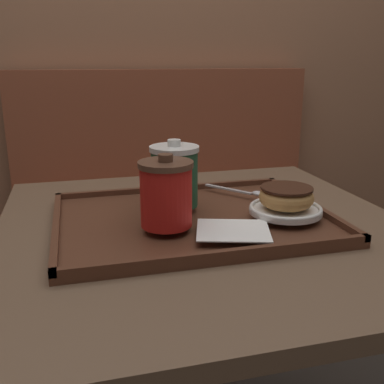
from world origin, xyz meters
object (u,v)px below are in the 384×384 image
donut_chocolate_glazed (286,196)px  spoon (249,192)px  coffee_cup_rear (175,176)px  coffee_cup_front (166,193)px

donut_chocolate_glazed → spoon: 0.14m
donut_chocolate_glazed → spoon: (-0.02, 0.13, -0.03)m
donut_chocolate_glazed → coffee_cup_rear: bearing=153.0°
coffee_cup_front → donut_chocolate_glazed: bearing=1.7°
coffee_cup_rear → spoon: (0.18, 0.03, -0.06)m
coffee_cup_rear → spoon: coffee_cup_rear is taller
coffee_cup_front → coffee_cup_rear: bearing=69.9°
coffee_cup_rear → spoon: size_ratio=1.01×
coffee_cup_rear → donut_chocolate_glazed: size_ratio=1.29×
coffee_cup_front → donut_chocolate_glazed: size_ratio=1.24×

